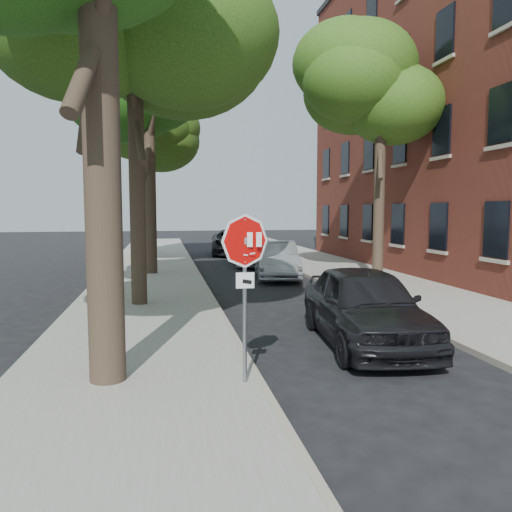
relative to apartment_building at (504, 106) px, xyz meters
The scene contains 15 objects.
ground 21.23m from the apartment_building, 135.00° to the right, with size 120.00×120.00×0.00m, color black.
sidewalk_left 18.27m from the apartment_building, behind, with size 4.00×55.00×0.12m, color gray.
sidewalk_right 11.21m from the apartment_building, 165.96° to the right, with size 4.00×55.00×0.12m, color gray.
curb_left 16.44m from the apartment_building, behind, with size 0.12×55.00×0.13m, color #9E9384.
curb_right 12.75m from the apartment_building, 168.74° to the right, with size 0.12×55.00×0.13m, color #9E9384.
apartment_building is the anchor object (origin of this frame).
stop_sign 21.10m from the apartment_building, 136.35° to the right, with size 0.76×0.34×2.61m.
tree_mid_a 17.99m from the apartment_building, 157.51° to the right, with size 5.59×5.19×9.84m.
tree_mid_b 16.43m from the apartment_building, behind, with size 5.88×5.46×10.36m.
tree_far 18.18m from the apartment_building, 156.96° to the left, with size 5.29×4.91×9.33m.
tree_right 8.93m from the apartment_building, 154.13° to the right, with size 5.29×4.91×9.33m.
car_a 18.07m from the apartment_building, 134.97° to the right, with size 1.92×4.76×1.62m, color black.
car_b 13.44m from the apartment_building, behind, with size 1.59×4.56×1.50m, color #999AA0.
car_c 13.76m from the apartment_building, 163.11° to the left, with size 2.15×5.29×1.53m, color #545358.
car_d 16.36m from the apartment_building, 141.57° to the left, with size 2.61×5.65×1.57m, color black.
Camera 1 is at (-1.92, -7.43, 2.79)m, focal length 35.00 mm.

